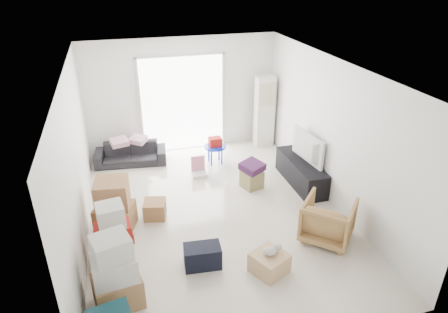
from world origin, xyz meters
The scene contains 20 objects.
room_shell centered at (0.00, 0.00, 1.35)m, with size 4.98×6.48×3.18m.
sliding_door centered at (0.00, 2.98, 1.24)m, with size 2.10×0.04×2.33m.
ac_tower centered at (1.95, 2.65, 0.88)m, with size 0.45×0.30×1.75m, color silver.
tv_console centered at (2.00, 0.59, 0.26)m, with size 0.47×1.57×0.52m, color black.
television centered at (2.00, 0.59, 0.59)m, with size 1.04×0.60×0.14m, color black.
sofa centered at (-1.34, 2.50, 0.31)m, with size 1.59×0.47×0.62m, color black.
pillow_left centered at (-1.56, 2.51, 0.68)m, with size 0.36×0.28×0.11m, color #D79DB0.
pillow_right centered at (-1.13, 2.53, 0.68)m, with size 0.31×0.25×0.11m, color #D79DB0.
armchair centered at (1.61, -1.22, 0.40)m, with size 0.78×0.73×0.80m, color #9D7446.
box_stack_a centered at (-1.80, -1.73, 0.50)m, with size 0.70×0.62×1.11m.
box_stack_b centered at (-1.80, -0.83, 0.44)m, with size 0.60×0.53×1.02m.
box_stack_c centered at (-1.77, 0.06, 0.46)m, with size 0.77×0.70×0.94m.
loose_box centered at (-1.08, 0.20, 0.16)m, with size 0.38×0.38×0.32m, color olive.
duffel_bag centered at (-0.54, -1.30, 0.18)m, with size 0.55×0.33×0.36m, color black.
ottoman centered at (0.97, 0.72, 0.18)m, with size 0.37×0.37×0.37m, color #968F57.
blanket centered at (0.97, 0.72, 0.44)m, with size 0.41×0.41×0.14m, color #4B1E4B.
kids_table centered at (0.53, 1.99, 0.45)m, with size 0.50×0.50×0.63m.
toy_walker centered at (0.03, 1.51, 0.12)m, with size 0.33×0.29×0.43m.
wood_crate centered at (0.40, -1.70, 0.16)m, with size 0.47×0.47×0.32m, color tan.
plush_bunny centered at (0.43, -1.69, 0.39)m, with size 0.31×0.17×0.15m.
Camera 1 is at (-1.52, -5.97, 4.23)m, focal length 32.00 mm.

